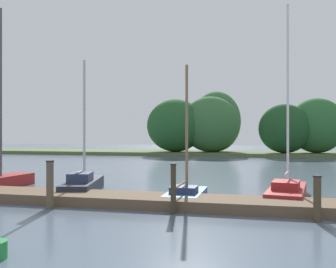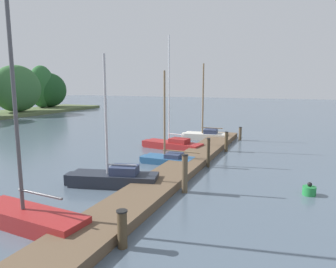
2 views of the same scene
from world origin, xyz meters
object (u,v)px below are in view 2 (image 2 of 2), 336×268
sailboat_3 (167,158)px  sailboat_5 (204,135)px  mooring_piling_3 (208,153)px  channel_buoy_0 (309,190)px  mooring_piling_2 (185,173)px  mooring_piling_5 (240,134)px  sailboat_1 (26,213)px  mooring_piling_1 (122,229)px  mooring_piling_4 (226,142)px  sailboat_4 (171,144)px  sailboat_2 (112,177)px

sailboat_3 → sailboat_5: bearing=-89.3°
mooring_piling_3 → channel_buoy_0: bearing=-118.0°
mooring_piling_2 → mooring_piling_5: bearing=-0.5°
sailboat_5 → mooring_piling_3: sailboat_5 is taller
mooring_piling_2 → mooring_piling_5: size_ratio=1.54×
sailboat_1 → mooring_piling_1: bearing=-175.3°
mooring_piling_1 → mooring_piling_3: size_ratio=0.68×
mooring_piling_1 → mooring_piling_4: 13.14m
sailboat_3 → sailboat_5: size_ratio=0.86×
mooring_piling_2 → mooring_piling_5: 12.85m
sailboat_1 → mooring_piling_4: size_ratio=6.31×
mooring_piling_4 → channel_buoy_0: bearing=-144.9°
sailboat_3 → channel_buoy_0: 7.65m
sailboat_1 → mooring_piling_5: sailboat_1 is taller
mooring_piling_1 → mooring_piling_5: size_ratio=1.04×
sailboat_4 → mooring_piling_5: size_ratio=7.23×
mooring_piling_2 → mooring_piling_3: bearing=1.8°
mooring_piling_4 → mooring_piling_5: bearing=-2.1°
sailboat_3 → sailboat_5: sailboat_5 is taller
sailboat_2 → mooring_piling_1: (-4.39, -3.09, 0.16)m
mooring_piling_4 → mooring_piling_2: bearing=-179.7°
mooring_piling_1 → sailboat_4: bearing=15.7°
sailboat_2 → sailboat_3: sailboat_2 is taller
sailboat_3 → channel_buoy_0: sailboat_3 is taller
sailboat_3 → sailboat_5: 8.02m
sailboat_2 → mooring_piling_4: (8.75, -3.18, 0.28)m
sailboat_3 → mooring_piling_2: sailboat_3 is taller
mooring_piling_1 → mooring_piling_5: bearing=-0.8°
channel_buoy_0 → sailboat_4: bearing=53.3°
sailboat_5 → mooring_piling_3: 8.36m
sailboat_5 → sailboat_1: bearing=81.2°
sailboat_5 → channel_buoy_0: size_ratio=11.07×
sailboat_2 → mooring_piling_5: sailboat_2 is taller
sailboat_2 → sailboat_4: bearing=-100.8°
mooring_piling_2 → mooring_piling_4: size_ratio=1.22×
mooring_piling_2 → mooring_piling_5: mooring_piling_2 is taller
mooring_piling_3 → sailboat_1: bearing=158.9°
mooring_piling_1 → mooring_piling_3: 8.96m
sailboat_5 → mooring_piling_5: 2.78m
sailboat_4 → sailboat_2: bearing=102.5°
mooring_piling_4 → sailboat_3: bearing=149.8°
sailboat_5 → mooring_piling_2: 12.45m
sailboat_3 → mooring_piling_2: (-4.15, -2.49, 0.51)m
mooring_piling_3 → mooring_piling_5: bearing=-1.7°
sailboat_1 → mooring_piling_2: size_ratio=5.18×
sailboat_1 → sailboat_4: bearing=-84.9°
mooring_piling_4 → mooring_piling_5: (4.48, -0.16, -0.14)m
mooring_piling_1 → mooring_piling_5: 17.62m
sailboat_5 → mooring_piling_1: 17.11m
mooring_piling_1 → mooring_piling_4: (13.14, -0.09, 0.12)m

